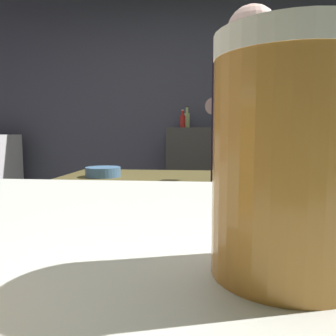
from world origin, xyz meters
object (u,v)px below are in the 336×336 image
object	(u,v)px
bottle_soy	(187,120)
pint_glass_near	(286,158)
knife_block	(334,158)
mixing_bowl	(103,172)
chefs_knife	(289,177)
bartender	(248,171)
bottle_olive_oil	(183,121)

from	to	relation	value
bottle_soy	pint_glass_near	bearing A→B (deg)	-86.28
knife_block	mixing_bowl	size ratio (longest dim) A/B	1.42
chefs_knife	bottle_soy	xyz separation A→B (m)	(-0.65, 1.44, 0.38)
bartender	chefs_knife	size ratio (longest dim) A/B	7.13
pint_glass_near	bottle_olive_oil	size ratio (longest dim) A/B	0.79
knife_block	pint_glass_near	bearing A→B (deg)	-111.17
mixing_bowl	pint_glass_near	xyz separation A→B (m)	(0.62, -1.69, 0.21)
mixing_bowl	bartender	bearing A→B (deg)	-24.60
mixing_bowl	chefs_knife	bearing A→B (deg)	2.48
pint_glass_near	mixing_bowl	bearing A→B (deg)	110.23
bottle_olive_oil	bottle_soy	xyz separation A→B (m)	(0.04, 0.09, 0.02)
bartender	pint_glass_near	bearing A→B (deg)	-167.93
mixing_bowl	bottle_soy	world-z (taller)	bottle_soy
chefs_knife	pint_glass_near	world-z (taller)	pint_glass_near
bartender	chefs_knife	bearing A→B (deg)	-16.01
mixing_bowl	chefs_knife	size ratio (longest dim) A/B	0.85
knife_block	bottle_olive_oil	bearing A→B (deg)	127.63
bottle_olive_oil	bottle_soy	size ratio (longest dim) A/B	0.82
mixing_bowl	pint_glass_near	bearing A→B (deg)	-69.77
knife_block	pint_glass_near	distance (m)	1.98
knife_block	bottle_soy	bearing A→B (deg)	124.62
mixing_bowl	bottle_soy	xyz separation A→B (m)	(0.42, 1.48, 0.36)
chefs_knife	pint_glass_near	xyz separation A→B (m)	(-0.44, -1.74, 0.23)
chefs_knife	bottle_olive_oil	distance (m)	1.56
bartender	knife_block	xyz separation A→B (m)	(0.56, 0.51, 0.03)
mixing_bowl	bottle_olive_oil	distance (m)	1.48
chefs_knife	bartender	bearing A→B (deg)	-139.24
knife_block	bottle_soy	size ratio (longest dim) A/B	1.36
pint_glass_near	bottle_soy	size ratio (longest dim) A/B	0.64
knife_block	mixing_bowl	bearing A→B (deg)	-173.58
bartender	knife_block	bearing A→B (deg)	-28.67
bottle_olive_oil	pint_glass_near	bearing A→B (deg)	-85.48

